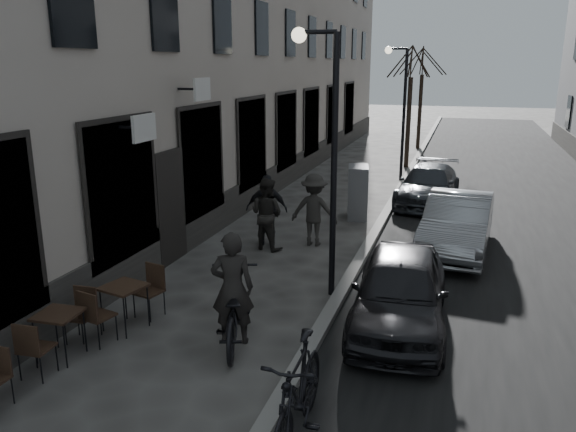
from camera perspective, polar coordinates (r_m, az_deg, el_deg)
The scene contains 18 objects.
road at distance 20.73m, azimuth 21.33°, elevation 1.76°, with size 7.30×60.00×0.00m, color black.
kerb at distance 20.77m, azimuth 11.28°, elevation 2.71°, with size 0.25×60.00×0.12m, color gray.
streetlamp_near at distance 10.57m, azimuth 3.85°, elevation 8.16°, with size 0.90×0.28×5.09m.
streetlamp_far at distance 22.37m, azimuth 11.33°, elevation 11.61°, with size 0.90×0.28×5.09m.
tree_near at distance 25.31m, azimuth 12.47°, elevation 15.35°, with size 2.40×2.40×5.70m.
tree_far at distance 31.28m, azimuth 13.55°, elevation 15.19°, with size 2.40×2.40×5.70m.
bistro_set_b at distance 9.53m, azimuth -22.17°, elevation -10.73°, with size 0.66×1.54×0.90m.
bistro_set_c at distance 10.14m, azimuth -16.26°, elevation -8.45°, with size 0.78×1.65×0.95m.
utility_cabinet at distance 16.73m, azimuth 7.09°, elevation 2.42°, with size 0.57×1.04×1.56m, color slate.
bicycle at distance 9.32m, azimuth -5.61°, elevation -9.40°, with size 0.77×2.21×1.16m, color black.
cyclist_rider at distance 9.18m, azimuth -5.67°, elevation -7.31°, with size 0.69×0.45×1.90m, color black.
pedestrian_near at distance 13.76m, azimuth -2.18°, elevation 0.22°, with size 0.87×0.68×1.79m, color black.
pedestrian_mid at distance 14.07m, azimuth 2.67°, elevation 0.62°, with size 1.18×0.68×1.82m, color #2C2926.
pedestrian_far at distance 14.16m, azimuth -2.18°, elevation 0.66°, with size 1.05×0.44×1.79m, color black.
car_near at distance 9.98m, azimuth 11.31°, elevation -7.40°, with size 1.57×3.91×1.33m, color black.
car_mid at distance 14.26m, azimuth 16.84°, elevation -0.72°, with size 1.47×4.23×1.39m, color #95989D.
car_far at distance 18.94m, azimuth 14.06°, elevation 3.07°, with size 1.73×4.25×1.23m, color #31343A.
moped at distance 7.01m, azimuth 1.02°, elevation -17.63°, with size 0.61×2.16×1.30m, color black.
Camera 1 is at (2.30, -4.19, 4.45)m, focal length 35.00 mm.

